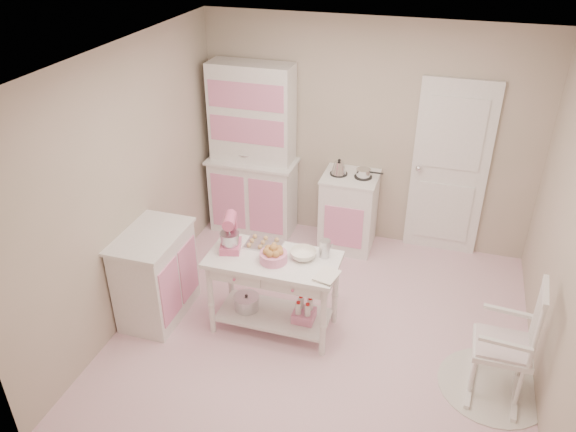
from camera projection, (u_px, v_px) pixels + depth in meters
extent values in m
plane|color=pink|center=(322.00, 332.00, 5.40)|extent=(3.80, 3.80, 0.00)
cube|color=white|center=(333.00, 61.00, 4.11)|extent=(3.80, 3.80, 0.04)
cube|color=beige|center=(367.00, 136.00, 6.33)|extent=(3.80, 0.04, 2.60)
cube|color=beige|center=(248.00, 373.00, 3.18)|extent=(3.80, 0.04, 2.60)
cube|color=beige|center=(129.00, 185.00, 5.24)|extent=(0.04, 3.80, 2.60)
cube|color=beige|center=(570.00, 251.00, 4.27)|extent=(0.04, 3.80, 2.60)
cube|color=white|center=(449.00, 170.00, 6.21)|extent=(0.82, 0.05, 2.04)
cube|color=white|center=(252.00, 151.00, 6.60)|extent=(1.06, 0.50, 2.08)
cube|color=white|center=(349.00, 211.00, 6.54)|extent=(0.62, 0.57, 0.92)
cube|color=white|center=(156.00, 275.00, 5.43)|extent=(0.54, 0.84, 0.92)
cylinder|color=white|center=(492.00, 386.00, 4.80)|extent=(0.92, 0.92, 0.01)
cube|color=white|center=(504.00, 338.00, 4.53)|extent=(0.54, 0.76, 1.10)
cube|color=white|center=(274.00, 293.00, 5.28)|extent=(1.20, 0.60, 0.80)
cube|color=#DA5C87|center=(230.00, 234.00, 5.12)|extent=(0.26, 0.32, 0.34)
cube|color=silver|center=(264.00, 244.00, 5.27)|extent=(0.34, 0.24, 0.02)
cylinder|color=pink|center=(273.00, 257.00, 5.01)|extent=(0.25, 0.25, 0.09)
imported|color=white|center=(303.00, 254.00, 5.06)|extent=(0.24, 0.24, 0.08)
cylinder|color=silver|center=(325.00, 249.00, 5.06)|extent=(0.10, 0.10, 0.17)
imported|color=white|center=(318.00, 273.00, 4.86)|extent=(0.22, 0.27, 0.02)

